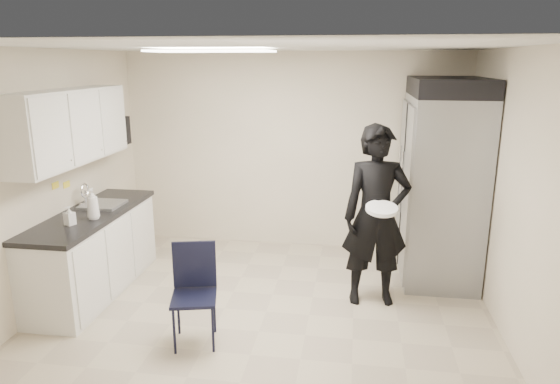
% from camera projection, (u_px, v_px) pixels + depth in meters
% --- Properties ---
extents(floor, '(4.50, 4.50, 0.00)m').
position_uv_depth(floor, '(266.00, 312.00, 5.09)').
color(floor, '#B2A68C').
rests_on(floor, ground).
extents(ceiling, '(4.50, 4.50, 0.00)m').
position_uv_depth(ceiling, '(264.00, 47.00, 4.42)').
color(ceiling, silver).
rests_on(ceiling, back_wall).
extents(back_wall, '(4.50, 0.00, 4.50)m').
position_uv_depth(back_wall, '(292.00, 152.00, 6.66)').
color(back_wall, beige).
rests_on(back_wall, floor).
extents(left_wall, '(0.00, 4.00, 4.00)m').
position_uv_depth(left_wall, '(48.00, 180.00, 5.08)').
color(left_wall, beige).
rests_on(left_wall, floor).
extents(right_wall, '(0.00, 4.00, 4.00)m').
position_uv_depth(right_wall, '(514.00, 198.00, 4.42)').
color(right_wall, beige).
rests_on(right_wall, floor).
extents(ceiling_panel, '(1.20, 0.60, 0.02)m').
position_uv_depth(ceiling_panel, '(212.00, 51.00, 4.90)').
color(ceiling_panel, white).
rests_on(ceiling_panel, ceiling).
extents(lower_counter, '(0.60, 1.90, 0.86)m').
position_uv_depth(lower_counter, '(94.00, 254.00, 5.45)').
color(lower_counter, silver).
rests_on(lower_counter, floor).
extents(countertop, '(0.64, 1.95, 0.05)m').
position_uv_depth(countertop, '(90.00, 214.00, 5.34)').
color(countertop, black).
rests_on(countertop, lower_counter).
extents(sink, '(0.42, 0.40, 0.14)m').
position_uv_depth(sink, '(103.00, 209.00, 5.58)').
color(sink, gray).
rests_on(sink, countertop).
extents(faucet, '(0.02, 0.02, 0.24)m').
position_uv_depth(faucet, '(85.00, 196.00, 5.57)').
color(faucet, silver).
rests_on(faucet, countertop).
extents(upper_cabinets, '(0.35, 1.80, 0.75)m').
position_uv_depth(upper_cabinets, '(70.00, 126.00, 5.11)').
color(upper_cabinets, silver).
rests_on(upper_cabinets, left_wall).
extents(towel_dispenser, '(0.22, 0.30, 0.35)m').
position_uv_depth(towel_dispenser, '(117.00, 131.00, 6.27)').
color(towel_dispenser, black).
rests_on(towel_dispenser, left_wall).
extents(notice_sticker_left, '(0.00, 0.12, 0.07)m').
position_uv_depth(notice_sticker_left, '(55.00, 185.00, 5.20)').
color(notice_sticker_left, yellow).
rests_on(notice_sticker_left, left_wall).
extents(notice_sticker_right, '(0.00, 0.12, 0.07)m').
position_uv_depth(notice_sticker_right, '(67.00, 184.00, 5.40)').
color(notice_sticker_right, yellow).
rests_on(notice_sticker_right, left_wall).
extents(commercial_fridge, '(0.80, 1.35, 2.10)m').
position_uv_depth(commercial_fridge, '(441.00, 188.00, 5.77)').
color(commercial_fridge, gray).
rests_on(commercial_fridge, floor).
extents(fridge_compressor, '(0.80, 1.35, 0.20)m').
position_uv_depth(fridge_compressor, '(449.00, 87.00, 5.47)').
color(fridge_compressor, black).
rests_on(fridge_compressor, commercial_fridge).
extents(folding_chair, '(0.47, 0.47, 0.88)m').
position_uv_depth(folding_chair, '(194.00, 298.00, 4.42)').
color(folding_chair, black).
rests_on(folding_chair, floor).
extents(man_tuxedo, '(0.75, 0.56, 1.88)m').
position_uv_depth(man_tuxedo, '(376.00, 216.00, 5.09)').
color(man_tuxedo, black).
rests_on(man_tuxedo, floor).
extents(bucket_lid, '(0.35, 0.35, 0.04)m').
position_uv_depth(bucket_lid, '(382.00, 209.00, 4.81)').
color(bucket_lid, silver).
rests_on(bucket_lid, man_tuxedo).
extents(soap_bottle_a, '(0.13, 0.13, 0.32)m').
position_uv_depth(soap_bottle_a, '(93.00, 204.00, 5.07)').
color(soap_bottle_a, white).
rests_on(soap_bottle_a, countertop).
extents(soap_bottle_b, '(0.11, 0.11, 0.19)m').
position_uv_depth(soap_bottle_b, '(69.00, 216.00, 4.90)').
color(soap_bottle_b, silver).
rests_on(soap_bottle_b, countertop).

